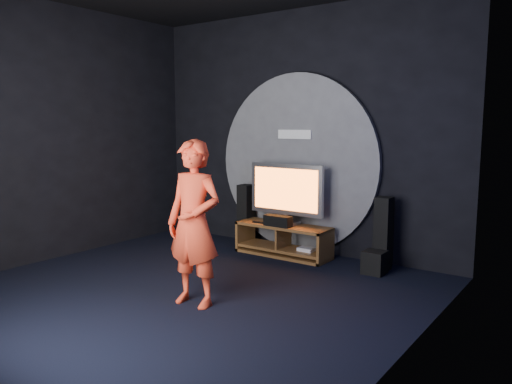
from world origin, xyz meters
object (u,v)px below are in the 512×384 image
at_px(tower_speaker_left, 246,215).
at_px(player, 194,223).
at_px(tv, 286,191).
at_px(media_console, 284,242).
at_px(tower_speaker_right, 383,234).
at_px(subwoofer, 375,262).

height_order(tower_speaker_left, player, player).
bearing_deg(tower_speaker_left, player, -65.17).
bearing_deg(tower_speaker_left, tv, -5.77).
relative_size(media_console, tower_speaker_right, 1.47).
distance_m(media_console, subwoofer, 1.40).
relative_size(tower_speaker_left, player, 0.55).
xyz_separation_m(tower_speaker_left, subwoofer, (2.18, -0.21, -0.33)).
relative_size(tv, tower_speaker_left, 1.23).
distance_m(media_console, tower_speaker_right, 1.45).
relative_size(tv, tower_speaker_right, 1.23).
relative_size(tv, subwoofer, 4.00).
bearing_deg(tv, media_console, -83.97).
xyz_separation_m(tower_speaker_left, tower_speaker_right, (2.20, 0.01, 0.00)).
bearing_deg(tv, player, -82.54).
relative_size(media_console, subwoofer, 4.78).
relative_size(tv, player, 0.68).
bearing_deg(tower_speaker_left, media_console, -10.51).
distance_m(tv, tower_speaker_right, 1.49).
xyz_separation_m(media_console, subwoofer, (1.40, -0.07, -0.05)).
distance_m(tv, subwoofer, 1.61).
relative_size(tower_speaker_left, tower_speaker_right, 1.00).
bearing_deg(tower_speaker_right, media_console, -173.62).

